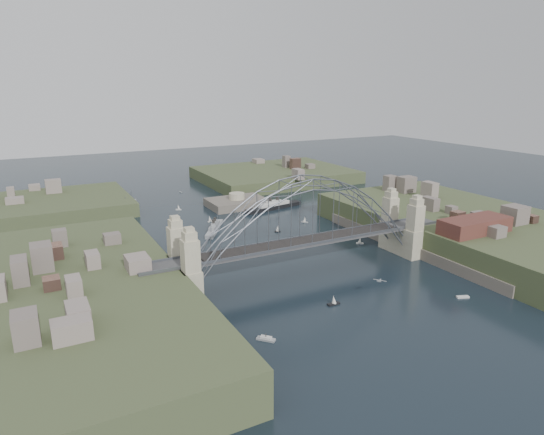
{
  "coord_description": "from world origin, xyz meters",
  "views": [
    {
      "loc": [
        -60.19,
        -95.99,
        46.12
      ],
      "look_at": [
        0.0,
        18.0,
        10.0
      ],
      "focal_mm": 31.5,
      "sensor_mm": 36.0,
      "label": 1
    }
  ],
  "objects_px": {
    "bridge": "(306,226)",
    "ocean_liner": "(274,206)",
    "wharf_shed": "(475,225)",
    "fort_island": "(237,207)",
    "naval_cruiser_near": "(214,228)",
    "naval_cruiser_far": "(129,205)"
  },
  "relations": [
    {
      "from": "bridge",
      "to": "ocean_liner",
      "type": "bearing_deg",
      "value": 69.08
    },
    {
      "from": "bridge",
      "to": "wharf_shed",
      "type": "bearing_deg",
      "value": -17.65
    },
    {
      "from": "fort_island",
      "to": "wharf_shed",
      "type": "xyz_separation_m",
      "value": [
        32.0,
        -84.0,
        10.34
      ]
    },
    {
      "from": "ocean_liner",
      "to": "bridge",
      "type": "bearing_deg",
      "value": -110.92
    },
    {
      "from": "ocean_liner",
      "to": "naval_cruiser_near",
      "type": "bearing_deg",
      "value": -152.34
    },
    {
      "from": "naval_cruiser_far",
      "to": "bridge",
      "type": "bearing_deg",
      "value": -73.64
    },
    {
      "from": "bridge",
      "to": "naval_cruiser_far",
      "type": "relative_size",
      "value": 4.74
    },
    {
      "from": "bridge",
      "to": "fort_island",
      "type": "xyz_separation_m",
      "value": [
        12.0,
        70.0,
        -12.66
      ]
    },
    {
      "from": "fort_island",
      "to": "naval_cruiser_far",
      "type": "distance_m",
      "value": 41.7
    },
    {
      "from": "bridge",
      "to": "ocean_liner",
      "type": "relative_size",
      "value": 3.32
    },
    {
      "from": "fort_island",
      "to": "naval_cruiser_far",
      "type": "xyz_separation_m",
      "value": [
        -37.75,
        17.68,
        1.3
      ]
    },
    {
      "from": "wharf_shed",
      "to": "ocean_liner",
      "type": "bearing_deg",
      "value": 105.78
    },
    {
      "from": "bridge",
      "to": "naval_cruiser_near",
      "type": "bearing_deg",
      "value": 99.43
    },
    {
      "from": "naval_cruiser_far",
      "to": "ocean_liner",
      "type": "distance_m",
      "value": 55.97
    },
    {
      "from": "naval_cruiser_far",
      "to": "ocean_liner",
      "type": "height_order",
      "value": "ocean_liner"
    },
    {
      "from": "bridge",
      "to": "naval_cruiser_near",
      "type": "distance_m",
      "value": 46.35
    },
    {
      "from": "naval_cruiser_near",
      "to": "wharf_shed",
      "type": "bearing_deg",
      "value": -48.62
    },
    {
      "from": "bridge",
      "to": "naval_cruiser_near",
      "type": "relative_size",
      "value": 4.93
    },
    {
      "from": "wharf_shed",
      "to": "naval_cruiser_far",
      "type": "distance_m",
      "value": 123.63
    },
    {
      "from": "naval_cruiser_far",
      "to": "fort_island",
      "type": "bearing_deg",
      "value": -25.1
    },
    {
      "from": "naval_cruiser_near",
      "to": "ocean_liner",
      "type": "height_order",
      "value": "ocean_liner"
    },
    {
      "from": "wharf_shed",
      "to": "naval_cruiser_near",
      "type": "xyz_separation_m",
      "value": [
        -51.36,
        58.3,
        -9.14
      ]
    }
  ]
}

